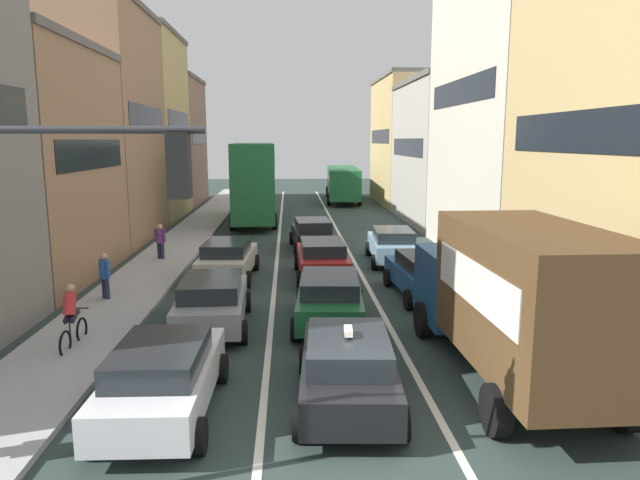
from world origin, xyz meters
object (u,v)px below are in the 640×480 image
(hatchback_centre_lane_third, at_px, (322,258))
(wagon_right_lane_far, at_px, (393,244))
(sedan_left_lane_third, at_px, (228,258))
(bus_far_queue_secondary, at_px, (343,181))
(cyclist_on_sidewalk, at_px, (72,318))
(bus_mid_queue_primary, at_px, (253,179))
(sedan_centre_lane_second, at_px, (330,298))
(traffic_light_pole, at_px, (35,254))
(removalist_box_truck, at_px, (513,294))
(sedan_right_lane_behind_truck, at_px, (425,274))
(pedestrian_near_kerb, at_px, (105,274))
(wagon_left_lane_second, at_px, (212,301))
(taxi_centre_lane_front, at_px, (348,367))
(coupe_centre_lane_fourth, at_px, (313,233))
(pedestrian_far_sidewalk, at_px, (160,240))
(sedan_left_lane_front, at_px, (163,376))

(hatchback_centre_lane_third, bearing_deg, wagon_right_lane_far, -50.78)
(sedan_left_lane_third, bearing_deg, bus_far_queue_secondary, -11.10)
(cyclist_on_sidewalk, bearing_deg, bus_mid_queue_primary, -6.43)
(bus_mid_queue_primary, bearing_deg, sedan_centre_lane_second, -173.52)
(traffic_light_pole, bearing_deg, bus_far_queue_secondary, 79.20)
(wagon_right_lane_far, bearing_deg, removalist_box_truck, -175.27)
(sedan_centre_lane_second, bearing_deg, sedan_right_lane_behind_truck, -47.00)
(hatchback_centre_lane_third, bearing_deg, sedan_right_lane_behind_truck, -131.39)
(wagon_right_lane_far, bearing_deg, pedestrian_near_kerb, 121.45)
(removalist_box_truck, distance_m, wagon_left_lane_second, 8.17)
(taxi_centre_lane_front, height_order, bus_mid_queue_primary, bus_mid_queue_primary)
(taxi_centre_lane_front, distance_m, coupe_centre_lane_fourth, 16.61)
(wagon_left_lane_second, xyz_separation_m, bus_far_queue_secondary, (6.88, 33.63, 0.96))
(wagon_left_lane_second, bearing_deg, wagon_right_lane_far, -40.30)
(taxi_centre_lane_front, height_order, pedestrian_far_sidewalk, same)
(wagon_right_lane_far, relative_size, pedestrian_far_sidewalk, 2.65)
(sedan_left_lane_front, relative_size, sedan_right_lane_behind_truck, 0.99)
(bus_far_queue_secondary, height_order, pedestrian_far_sidewalk, bus_far_queue_secondary)
(coupe_centre_lane_fourth, relative_size, pedestrian_far_sidewalk, 2.66)
(taxi_centre_lane_front, height_order, sedan_left_lane_front, taxi_centre_lane_front)
(sedan_left_lane_front, relative_size, pedestrian_near_kerb, 2.61)
(sedan_left_lane_front, distance_m, cyclist_on_sidewalk, 4.76)
(cyclist_on_sidewalk, relative_size, pedestrian_far_sidewalk, 1.04)
(bus_far_queue_secondary, xyz_separation_m, cyclist_on_sidewalk, (-10.18, -35.21, -0.91))
(hatchback_centre_lane_third, bearing_deg, bus_mid_queue_primary, 11.84)
(sedan_centre_lane_second, bearing_deg, wagon_left_lane_second, 95.92)
(pedestrian_near_kerb, height_order, pedestrian_far_sidewalk, same)
(hatchback_centre_lane_third, height_order, sedan_right_lane_behind_truck, same)
(traffic_light_pole, height_order, taxi_centre_lane_front, traffic_light_pole)
(sedan_left_lane_third, height_order, pedestrian_near_kerb, pedestrian_near_kerb)
(pedestrian_far_sidewalk, bearing_deg, taxi_centre_lane_front, 50.09)
(bus_mid_queue_primary, xyz_separation_m, cyclist_on_sidewalk, (-3.24, -22.72, -1.98))
(wagon_left_lane_second, bearing_deg, sedan_centre_lane_second, -89.98)
(sedan_right_lane_behind_truck, bearing_deg, hatchback_centre_lane_third, 46.45)
(pedestrian_far_sidewalk, bearing_deg, hatchback_centre_lane_third, 87.84)
(sedan_left_lane_front, bearing_deg, bus_mid_queue_primary, 0.64)
(hatchback_centre_lane_third, bearing_deg, sedan_left_lane_third, 87.11)
(hatchback_centre_lane_third, height_order, bus_mid_queue_primary, bus_mid_queue_primary)
(sedan_left_lane_front, bearing_deg, taxi_centre_lane_front, -84.57)
(wagon_left_lane_second, distance_m, bus_mid_queue_primary, 21.24)
(wagon_left_lane_second, xyz_separation_m, pedestrian_far_sidewalk, (-3.44, 9.20, 0.15))
(taxi_centre_lane_front, height_order, wagon_right_lane_far, taxi_centre_lane_front)
(traffic_light_pole, relative_size, sedan_right_lane_behind_truck, 1.25)
(taxi_centre_lane_front, distance_m, bus_mid_queue_primary, 26.40)
(coupe_centre_lane_fourth, bearing_deg, bus_far_queue_secondary, -12.89)
(traffic_light_pole, distance_m, pedestrian_far_sidewalk, 17.85)
(sedan_right_lane_behind_truck, bearing_deg, sedan_centre_lane_second, 125.93)
(taxi_centre_lane_front, distance_m, cyclist_on_sidewalk, 7.45)
(sedan_left_lane_third, distance_m, sedan_right_lane_behind_truck, 7.54)
(sedan_left_lane_front, height_order, wagon_right_lane_far, same)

